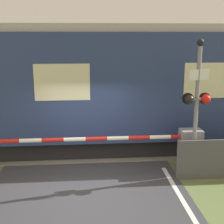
{
  "coord_description": "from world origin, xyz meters",
  "views": [
    {
      "loc": [
        0.01,
        -7.32,
        3.77
      ],
      "look_at": [
        0.74,
        1.4,
        1.64
      ],
      "focal_mm": 50.0,
      "sensor_mm": 36.0,
      "label": 1
    }
  ],
  "objects": [
    {
      "name": "ground_plane",
      "position": [
        0.0,
        0.0,
        0.0
      ],
      "size": [
        80.0,
        80.0,
        0.0
      ],
      "primitive_type": "plane",
      "color": "#5B6B3D"
    },
    {
      "name": "train",
      "position": [
        3.68,
        3.12,
        2.11
      ],
      "size": [
        15.83,
        3.05,
        4.13
      ],
      "color": "black",
      "rests_on": "ground_plane"
    },
    {
      "name": "crossing_barrier",
      "position": [
        2.38,
        0.8,
        0.69
      ],
      "size": [
        6.3,
        0.44,
        1.23
      ],
      "color": "gray",
      "rests_on": "ground_plane"
    },
    {
      "name": "track_bed",
      "position": [
        0.0,
        3.12,
        0.02
      ],
      "size": [
        36.0,
        3.2,
        0.13
      ],
      "color": "slate",
      "rests_on": "ground_plane"
    },
    {
      "name": "signal_post",
      "position": [
        2.88,
        0.42,
        2.1
      ],
      "size": [
        0.75,
        0.26,
        3.71
      ],
      "color": "gray",
      "rests_on": "ground_plane"
    }
  ]
}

